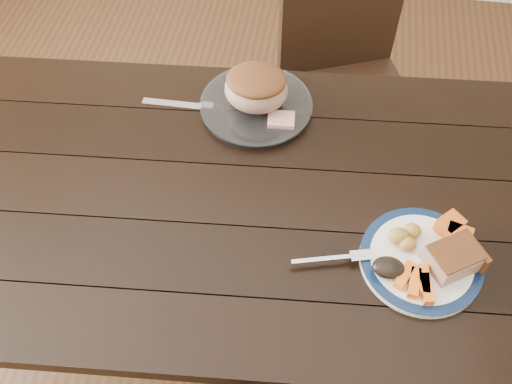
# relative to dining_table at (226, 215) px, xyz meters

# --- Properties ---
(ground) EXTENTS (4.00, 4.00, 0.00)m
(ground) POSITION_rel_dining_table_xyz_m (0.00, 0.00, -0.66)
(ground) COLOR #472B16
(ground) RESTS_ON ground
(dining_table) EXTENTS (1.67, 1.03, 0.75)m
(dining_table) POSITION_rel_dining_table_xyz_m (0.00, 0.00, 0.00)
(dining_table) COLOR black
(dining_table) RESTS_ON ground
(chair_far) EXTENTS (0.55, 0.56, 0.93)m
(chair_far) POSITION_rel_dining_table_xyz_m (0.28, 0.73, -0.13)
(chair_far) COLOR black
(chair_far) RESTS_ON ground
(dinner_plate) EXTENTS (0.27, 0.27, 0.02)m
(dinner_plate) POSITION_rel_dining_table_xyz_m (0.47, -0.12, 0.10)
(dinner_plate) COLOR white
(dinner_plate) RESTS_ON dining_table
(plate_rim) EXTENTS (0.27, 0.27, 0.02)m
(plate_rim) POSITION_rel_dining_table_xyz_m (0.47, -0.12, 0.11)
(plate_rim) COLOR #0B1C3B
(plate_rim) RESTS_ON dinner_plate
(serving_platter) EXTENTS (0.30, 0.30, 0.02)m
(serving_platter) POSITION_rel_dining_table_xyz_m (0.03, 0.29, 0.10)
(serving_platter) COLOR white
(serving_platter) RESTS_ON dining_table
(pork_slice) EXTENTS (0.13, 0.13, 0.05)m
(pork_slice) POSITION_rel_dining_table_xyz_m (0.53, -0.12, 0.14)
(pork_slice) COLOR #A67C65
(pork_slice) RESTS_ON dinner_plate
(roasted_potatoes) EXTENTS (0.07, 0.07, 0.04)m
(roasted_potatoes) POSITION_rel_dining_table_xyz_m (0.43, -0.08, 0.13)
(roasted_potatoes) COLOR gold
(roasted_potatoes) RESTS_ON dinner_plate
(carrot_batons) EXTENTS (0.09, 0.10, 0.02)m
(carrot_batons) POSITION_rel_dining_table_xyz_m (0.45, -0.19, 0.12)
(carrot_batons) COLOR orange
(carrot_batons) RESTS_ON dinner_plate
(pumpkin_wedges) EXTENTS (0.08, 0.09, 0.04)m
(pumpkin_wedges) POSITION_rel_dining_table_xyz_m (0.53, -0.05, 0.13)
(pumpkin_wedges) COLOR orange
(pumpkin_wedges) RESTS_ON dinner_plate
(dark_mushroom) EXTENTS (0.07, 0.05, 0.03)m
(dark_mushroom) POSITION_rel_dining_table_xyz_m (0.39, -0.16, 0.13)
(dark_mushroom) COLOR black
(dark_mushroom) RESTS_ON dinner_plate
(fork) EXTENTS (0.18, 0.06, 0.00)m
(fork) POSITION_rel_dining_table_xyz_m (0.28, -0.15, 0.11)
(fork) COLOR silver
(fork) RESTS_ON dinner_plate
(roast_joint) EXTENTS (0.17, 0.15, 0.11)m
(roast_joint) POSITION_rel_dining_table_xyz_m (0.03, 0.29, 0.16)
(roast_joint) COLOR #A97B67
(roast_joint) RESTS_ON serving_platter
(cut_slice) EXTENTS (0.07, 0.06, 0.02)m
(cut_slice) POSITION_rel_dining_table_xyz_m (0.11, 0.24, 0.12)
(cut_slice) COLOR tan
(cut_slice) RESTS_ON serving_platter
(carving_knife) EXTENTS (0.32, 0.02, 0.01)m
(carving_knife) POSITION_rel_dining_table_xyz_m (-0.06, 0.28, 0.10)
(carving_knife) COLOR silver
(carving_knife) RESTS_ON dining_table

